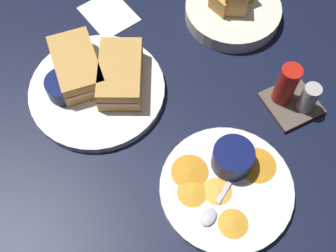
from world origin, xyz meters
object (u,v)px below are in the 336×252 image
(ramekin_dark_sauce, at_px, (64,86))
(spoon_by_dark_ramekin, at_px, (93,97))
(ramekin_light_gravy, at_px, (233,158))
(sandwich_half_near, at_px, (120,74))
(bread_basket_rear, at_px, (233,8))
(condiment_caddy, at_px, (293,94))
(sandwich_half_far, at_px, (77,66))
(plate_sandwich_main, at_px, (97,90))
(spoon_by_gravy_ramekin, at_px, (213,210))
(plate_chips_companion, at_px, (226,189))

(ramekin_dark_sauce, xyz_separation_m, spoon_by_dark_ramekin, (0.03, 0.04, -0.02))
(ramekin_dark_sauce, distance_m, ramekin_light_gravy, 0.33)
(spoon_by_dark_ramekin, bearing_deg, sandwich_half_near, 98.34)
(ramekin_light_gravy, height_order, bread_basket_rear, bread_basket_rear)
(condiment_caddy, bearing_deg, sandwich_half_far, -125.15)
(plate_sandwich_main, height_order, bread_basket_rear, bread_basket_rear)
(spoon_by_gravy_ramekin, relative_size, bread_basket_rear, 0.47)
(sandwich_half_far, distance_m, bread_basket_rear, 0.34)
(plate_sandwich_main, xyz_separation_m, plate_chips_companion, (0.27, 0.12, 0.00))
(spoon_by_gravy_ramekin, bearing_deg, sandwich_half_near, -174.49)
(sandwich_half_far, distance_m, condiment_caddy, 0.39)
(ramekin_dark_sauce, height_order, spoon_by_dark_ramekin, ramekin_dark_sauce)
(ramekin_light_gravy, xyz_separation_m, condiment_caddy, (-0.06, 0.16, -0.00))
(condiment_caddy, bearing_deg, plate_chips_companion, -63.86)
(ramekin_light_gravy, bearing_deg, ramekin_dark_sauce, -142.70)
(bread_basket_rear, bearing_deg, condiment_caddy, -4.15)
(plate_chips_companion, bearing_deg, spoon_by_gravy_ramekin, -59.25)
(spoon_by_dark_ramekin, bearing_deg, condiment_caddy, 62.63)
(sandwich_half_near, xyz_separation_m, condiment_caddy, (0.17, 0.26, -0.01))
(plate_sandwich_main, xyz_separation_m, bread_basket_rear, (-0.05, 0.32, 0.02))
(spoon_by_dark_ramekin, xyz_separation_m, bread_basket_rear, (-0.07, 0.34, 0.00))
(plate_chips_companion, height_order, condiment_caddy, condiment_caddy)
(sandwich_half_near, height_order, ramekin_dark_sauce, sandwich_half_near)
(ramekin_dark_sauce, xyz_separation_m, plate_chips_companion, (0.29, 0.17, -0.03))
(sandwich_half_far, relative_size, spoon_by_gravy_ramekin, 1.52)
(bread_basket_rear, bearing_deg, spoon_by_gravy_ramekin, -35.24)
(spoon_by_gravy_ramekin, bearing_deg, spoon_by_dark_ramekin, -162.40)
(plate_sandwich_main, bearing_deg, sandwich_half_far, -159.23)
(plate_sandwich_main, xyz_separation_m, sandwich_half_near, (0.01, 0.05, 0.03))
(spoon_by_dark_ramekin, bearing_deg, ramekin_dark_sauce, -131.01)
(sandwich_half_far, distance_m, spoon_by_dark_ramekin, 0.06)
(ramekin_dark_sauce, relative_size, spoon_by_gravy_ramekin, 0.69)
(sandwich_half_far, bearing_deg, ramekin_dark_sauce, -53.76)
(ramekin_dark_sauce, bearing_deg, sandwich_half_far, 126.24)
(spoon_by_gravy_ramekin, xyz_separation_m, condiment_caddy, (-0.12, 0.23, 0.01))
(plate_chips_companion, distance_m, condiment_caddy, 0.21)
(sandwich_half_near, xyz_separation_m, sandwich_half_far, (-0.05, -0.06, 0.00))
(plate_chips_companion, relative_size, ramekin_light_gravy, 3.25)
(ramekin_light_gravy, bearing_deg, spoon_by_gravy_ramekin, -50.01)
(condiment_caddy, bearing_deg, spoon_by_dark_ramekin, -117.37)
(sandwich_half_far, relative_size, spoon_by_dark_ramekin, 1.67)
(sandwich_half_near, height_order, condiment_caddy, condiment_caddy)
(ramekin_dark_sauce, distance_m, condiment_caddy, 0.41)
(plate_chips_companion, bearing_deg, ramekin_dark_sauce, -149.83)
(ramekin_dark_sauce, xyz_separation_m, condiment_caddy, (0.20, 0.36, -0.00))
(ramekin_light_gravy, bearing_deg, plate_chips_companion, -39.81)
(sandwich_half_far, bearing_deg, plate_sandwich_main, 20.77)
(sandwich_half_near, relative_size, sandwich_half_far, 1.07)
(sandwich_half_near, distance_m, spoon_by_dark_ramekin, 0.07)
(plate_sandwich_main, distance_m, ramekin_light_gravy, 0.28)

